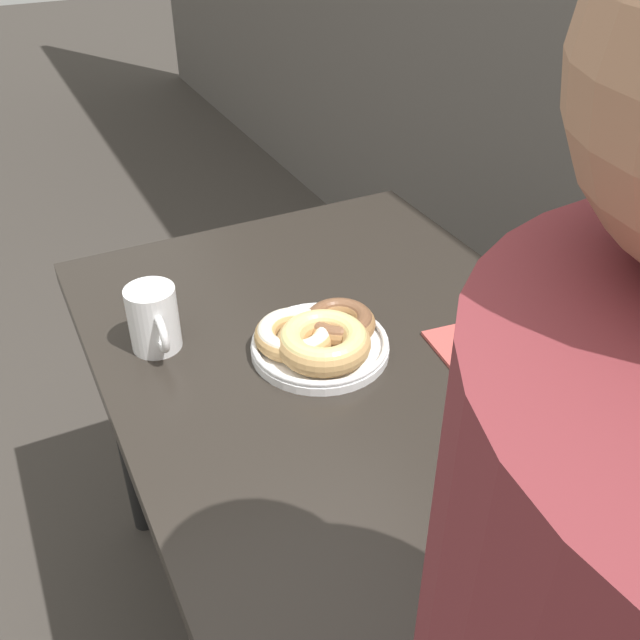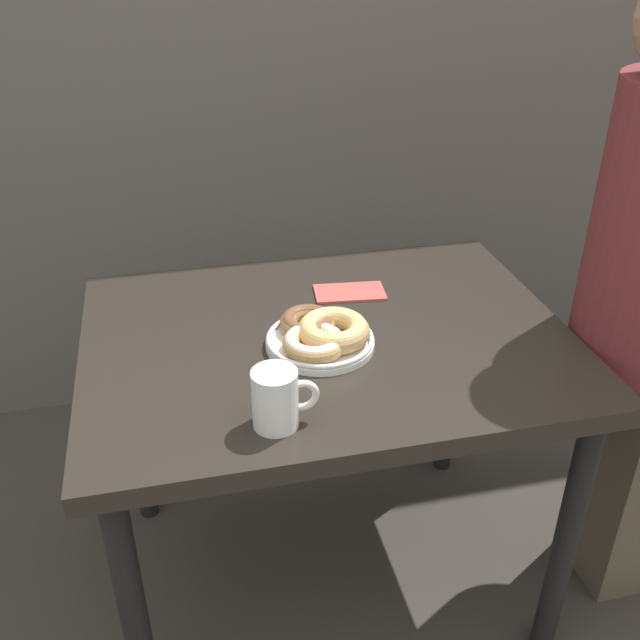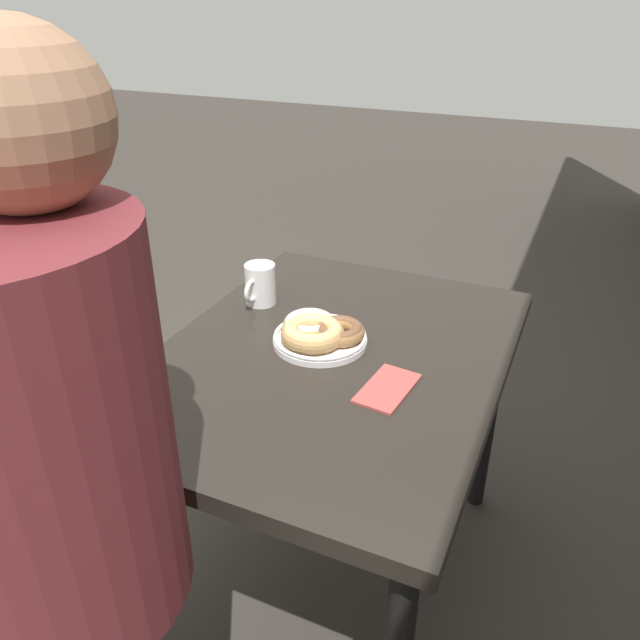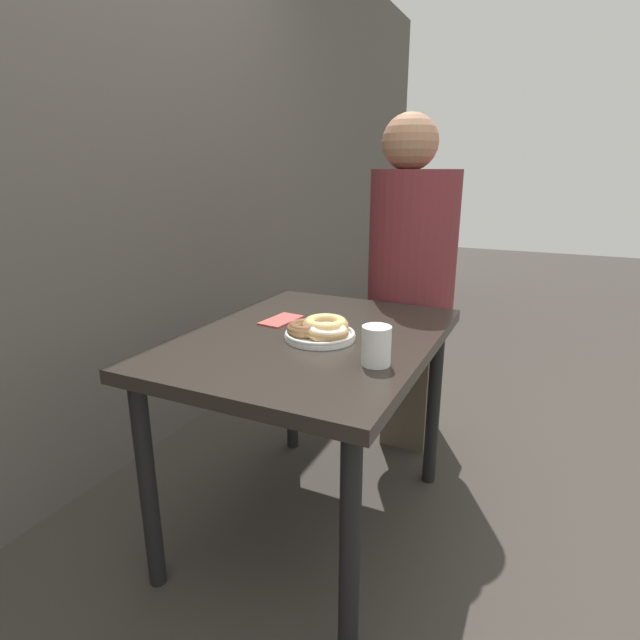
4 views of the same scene
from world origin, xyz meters
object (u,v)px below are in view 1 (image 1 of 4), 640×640
object	(u,v)px
coffee_mug	(154,319)
donut_plate	(320,338)
napkin	(469,355)
dining_table	(350,395)

from	to	relation	value
coffee_mug	donut_plate	bearing A→B (deg)	59.91
donut_plate	napkin	distance (m)	0.23
dining_table	coffee_mug	bearing A→B (deg)	-119.50
donut_plate	coffee_mug	bearing A→B (deg)	-120.09
dining_table	donut_plate	world-z (taller)	donut_plate
napkin	donut_plate	bearing A→B (deg)	-118.68
dining_table	donut_plate	size ratio (longest dim) A/B	4.40
dining_table	napkin	size ratio (longest dim) A/B	5.93
coffee_mug	napkin	distance (m)	0.49
coffee_mug	napkin	size ratio (longest dim) A/B	0.69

